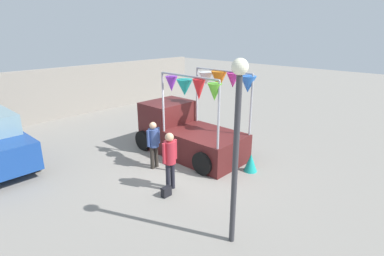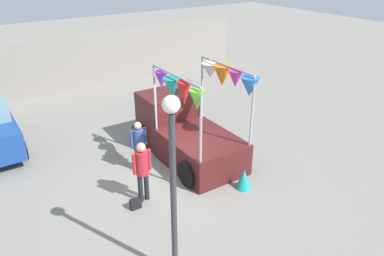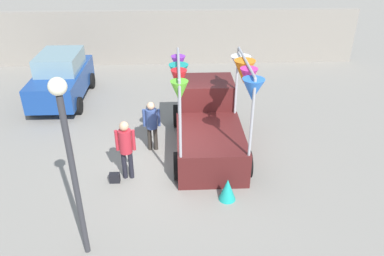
{
  "view_description": "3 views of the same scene",
  "coord_description": "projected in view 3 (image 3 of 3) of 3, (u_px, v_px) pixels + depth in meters",
  "views": [
    {
      "loc": [
        -6.53,
        -6.5,
        4.44
      ],
      "look_at": [
        0.34,
        -0.04,
        1.34
      ],
      "focal_mm": 28.0,
      "sensor_mm": 36.0,
      "label": 1
    },
    {
      "loc": [
        -4.8,
        -8.36,
        6.12
      ],
      "look_at": [
        0.46,
        -0.41,
        1.57
      ],
      "focal_mm": 35.0,
      "sensor_mm": 36.0,
      "label": 2
    },
    {
      "loc": [
        0.06,
        -9.25,
        6.17
      ],
      "look_at": [
        0.48,
        -0.45,
        1.37
      ],
      "focal_mm": 35.0,
      "sensor_mm": 36.0,
      "label": 3
    }
  ],
  "objects": [
    {
      "name": "ground_plane",
      "position": [
        175.0,
        162.0,
        11.06
      ],
      "size": [
        60.0,
        60.0,
        0.0
      ],
      "primitive_type": "plane",
      "color": "gray"
    },
    {
      "name": "vendor_truck",
      "position": [
        208.0,
        119.0,
        11.46
      ],
      "size": [
        2.41,
        4.16,
        3.11
      ],
      "color": "#4C1919",
      "rests_on": "ground"
    },
    {
      "name": "parked_car",
      "position": [
        62.0,
        77.0,
        14.54
      ],
      "size": [
        1.88,
        4.0,
        1.88
      ],
      "color": "navy",
      "rests_on": "ground"
    },
    {
      "name": "person_customer",
      "position": [
        126.0,
        145.0,
        9.88
      ],
      "size": [
        0.53,
        0.34,
        1.74
      ],
      "color": "black",
      "rests_on": "ground"
    },
    {
      "name": "person_vendor",
      "position": [
        152.0,
        122.0,
        11.22
      ],
      "size": [
        0.53,
        0.34,
        1.61
      ],
      "color": "#2D2823",
      "rests_on": "ground"
    },
    {
      "name": "handbag",
      "position": [
        115.0,
        178.0,
        10.13
      ],
      "size": [
        0.28,
        0.16,
        0.28
      ],
      "primitive_type": "cube",
      "color": "black",
      "rests_on": "ground"
    },
    {
      "name": "street_lamp",
      "position": [
        69.0,
        149.0,
        6.81
      ],
      "size": [
        0.32,
        0.32,
        3.96
      ],
      "color": "#333338",
      "rests_on": "ground"
    },
    {
      "name": "brick_boundary_wall",
      "position": [
        173.0,
        37.0,
        18.34
      ],
      "size": [
        18.0,
        0.36,
        2.6
      ],
      "primitive_type": "cube",
      "color": "gray",
      "rests_on": "ground"
    },
    {
      "name": "folded_kite_bundle_teal",
      "position": [
        227.0,
        189.0,
        9.42
      ],
      "size": [
        0.47,
        0.47,
        0.6
      ],
      "primitive_type": "cone",
      "rotation": [
        0.0,
        0.0,
        3.07
      ],
      "color": "teal",
      "rests_on": "ground"
    }
  ]
}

